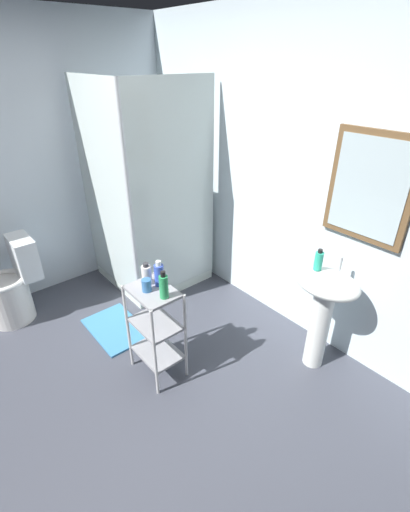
# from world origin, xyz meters

# --- Properties ---
(ground_plane) EXTENTS (4.20, 4.20, 0.02)m
(ground_plane) POSITION_xyz_m (0.00, 0.00, -0.01)
(ground_plane) COLOR #424550
(wall_back) EXTENTS (4.20, 0.14, 2.50)m
(wall_back) POSITION_xyz_m (0.01, 1.85, 1.25)
(wall_back) COLOR silver
(wall_back) RESTS_ON ground_plane
(shower_stall) EXTENTS (0.92, 0.92, 2.00)m
(shower_stall) POSITION_xyz_m (-1.20, 1.19, 0.46)
(shower_stall) COLOR white
(shower_stall) RESTS_ON ground_plane
(pedestal_sink) EXTENTS (0.46, 0.37, 0.81)m
(pedestal_sink) POSITION_xyz_m (0.61, 1.52, 0.58)
(pedestal_sink) COLOR white
(pedestal_sink) RESTS_ON ground_plane
(sink_faucet) EXTENTS (0.03, 0.03, 0.10)m
(sink_faucet) POSITION_xyz_m (0.61, 1.64, 0.86)
(sink_faucet) COLOR silver
(sink_faucet) RESTS_ON pedestal_sink
(toilet) EXTENTS (0.37, 0.49, 0.76)m
(toilet) POSITION_xyz_m (-1.48, -0.07, 0.31)
(toilet) COLOR white
(toilet) RESTS_ON ground_plane
(storage_cart) EXTENTS (0.38, 0.28, 0.74)m
(storage_cart) POSITION_xyz_m (-0.10, 0.55, 0.44)
(storage_cart) COLOR silver
(storage_cart) RESTS_ON ground_plane
(hand_soap_bottle) EXTENTS (0.06, 0.06, 0.16)m
(hand_soap_bottle) POSITION_xyz_m (0.51, 1.52, 0.88)
(hand_soap_bottle) COLOR #2DBC99
(hand_soap_bottle) RESTS_ON pedestal_sink
(shampoo_bottle_blue) EXTENTS (0.07, 0.07, 0.19)m
(shampoo_bottle_blue) POSITION_xyz_m (-0.13, 0.62, 0.82)
(shampoo_bottle_blue) COLOR blue
(shampoo_bottle_blue) RESTS_ON storage_cart
(body_wash_bottle_green) EXTENTS (0.06, 0.06, 0.20)m
(body_wash_bottle_green) POSITION_xyz_m (0.01, 0.56, 0.83)
(body_wash_bottle_green) COLOR #2A9D57
(body_wash_bottle_green) RESTS_ON storage_cart
(lotion_bottle_white) EXTENTS (0.07, 0.07, 0.16)m
(lotion_bottle_white) POSITION_xyz_m (-0.20, 0.57, 0.81)
(lotion_bottle_white) COLOR white
(lotion_bottle_white) RESTS_ON storage_cart
(rinse_cup) EXTENTS (0.06, 0.06, 0.09)m
(rinse_cup) POSITION_xyz_m (-0.12, 0.52, 0.78)
(rinse_cup) COLOR #3870B2
(rinse_cup) RESTS_ON storage_cart
(bath_mat) EXTENTS (0.60, 0.40, 0.02)m
(bath_mat) POSITION_xyz_m (-0.74, 0.52, 0.01)
(bath_mat) COLOR teal
(bath_mat) RESTS_ON ground_plane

